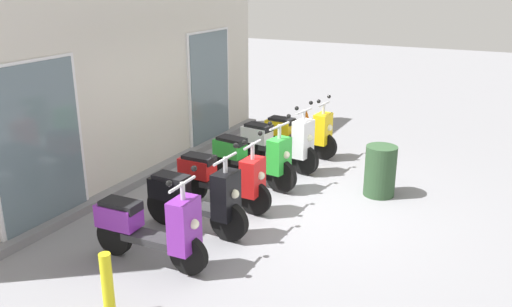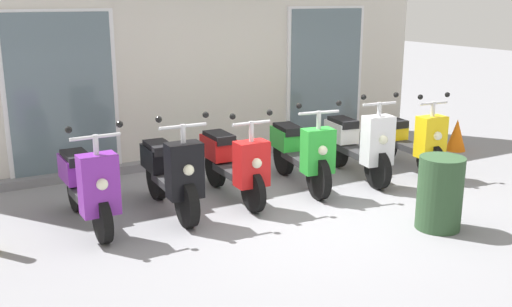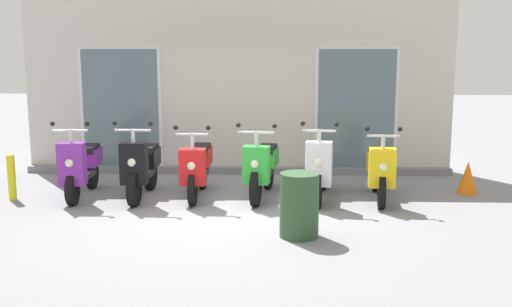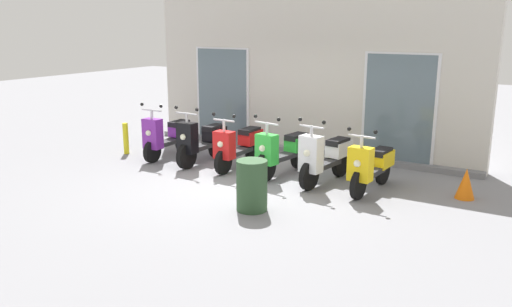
{
  "view_description": "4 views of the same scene",
  "coord_description": "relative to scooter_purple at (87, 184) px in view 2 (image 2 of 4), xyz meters",
  "views": [
    {
      "loc": [
        -6.77,
        -2.79,
        3.28
      ],
      "look_at": [
        -0.15,
        0.52,
        0.8
      ],
      "focal_mm": 37.05,
      "sensor_mm": 36.0,
      "label": 1
    },
    {
      "loc": [
        -3.66,
        -5.4,
        2.47
      ],
      "look_at": [
        -0.54,
        0.24,
        0.74
      ],
      "focal_mm": 41.47,
      "sensor_mm": 36.0,
      "label": 2
    },
    {
      "loc": [
        0.72,
        -8.45,
        2.39
      ],
      "look_at": [
        0.41,
        0.47,
        0.77
      ],
      "focal_mm": 43.24,
      "sensor_mm": 36.0,
      "label": 3
    },
    {
      "loc": [
        5.05,
        -7.68,
        2.84
      ],
      "look_at": [
        0.28,
        0.25,
        0.54
      ],
      "focal_mm": 36.67,
      "sensor_mm": 36.0,
      "label": 4
    }
  ],
  "objects": [
    {
      "name": "ground_plane",
      "position": [
        2.32,
        -0.82,
        -0.49
      ],
      "size": [
        40.0,
        40.0,
        0.0
      ],
      "primitive_type": "plane",
      "color": "gray"
    },
    {
      "name": "storefront_facade",
      "position": [
        2.32,
        2.05,
        1.28
      ],
      "size": [
        7.78,
        0.5,
        3.68
      ],
      "color": "beige",
      "rests_on": "ground_plane"
    },
    {
      "name": "scooter_purple",
      "position": [
        0.0,
        0.0,
        0.0
      ],
      "size": [
        0.58,
        1.55,
        1.25
      ],
      "color": "black",
      "rests_on": "ground_plane"
    },
    {
      "name": "scooter_black",
      "position": [
        0.95,
        -0.02,
        -0.0
      ],
      "size": [
        0.6,
        1.57,
        1.26
      ],
      "color": "black",
      "rests_on": "ground_plane"
    },
    {
      "name": "scooter_red",
      "position": [
        1.8,
        0.07,
        -0.01
      ],
      "size": [
        0.54,
        1.58,
        1.19
      ],
      "color": "black",
      "rests_on": "ground_plane"
    },
    {
      "name": "scooter_green",
      "position": [
        2.81,
        0.08,
        -0.01
      ],
      "size": [
        0.63,
        1.66,
        1.23
      ],
      "color": "black",
      "rests_on": "ground_plane"
    },
    {
      "name": "scooter_white",
      "position": [
        3.71,
        0.01,
        0.01
      ],
      "size": [
        0.59,
        1.62,
        1.26
      ],
      "color": "black",
      "rests_on": "ground_plane"
    },
    {
      "name": "scooter_yellow",
      "position": [
        4.59,
        -0.03,
        -0.03
      ],
      "size": [
        0.53,
        1.55,
        1.2
      ],
      "color": "black",
      "rests_on": "ground_plane"
    },
    {
      "name": "traffic_cone",
      "position": [
        6.07,
        0.42,
        -0.23
      ],
      "size": [
        0.32,
        0.32,
        0.52
      ],
      "primitive_type": "cone",
      "color": "orange",
      "rests_on": "ground_plane"
    },
    {
      "name": "trash_bin",
      "position": [
        3.31,
        -1.89,
        -0.09
      ],
      "size": [
        0.48,
        0.48,
        0.8
      ],
      "primitive_type": "cylinder",
      "color": "#2D4C2D",
      "rests_on": "ground_plane"
    }
  ]
}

